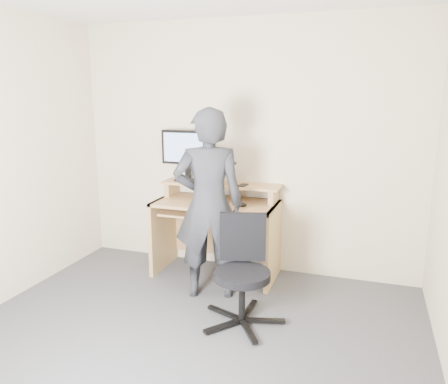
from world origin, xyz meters
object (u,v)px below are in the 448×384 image
Objects in this scene: person at (209,205)px; desk at (219,220)px; office_chair at (242,267)px; monitor at (187,151)px.

desk is at bearing -99.49° from person.
office_chair is at bearing 119.76° from person.
desk is 2.21× the size of monitor.
office_chair is at bearing -47.06° from monitor.
person is (0.09, -0.53, 0.29)m from desk.
office_chair is (0.51, -0.89, -0.09)m from desk.
monitor reaches higher than desk.
monitor is at bearing -72.26° from person.
monitor reaches higher than office_chair.
person reaches higher than monitor.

